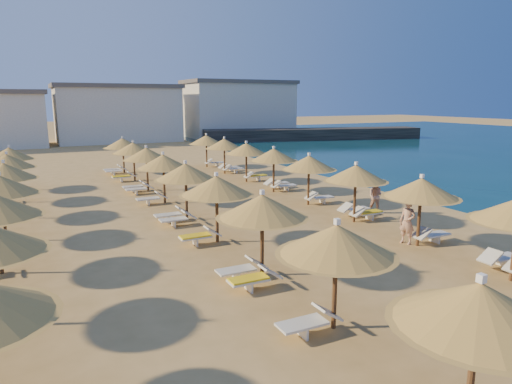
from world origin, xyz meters
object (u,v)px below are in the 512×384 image
beachgoer_b (377,197)px  parasol_row_west (200,179)px  parasol_row_east (331,169)px  beachgoer_a (407,222)px  jetty (314,134)px

beachgoer_b → parasol_row_west: bearing=-146.7°
parasol_row_east → beachgoer_a: size_ratio=21.47×
parasol_row_west → beachgoer_a: (6.42, -5.32, -1.32)m
jetty → beachgoer_a: 45.91m
parasol_row_east → beachgoer_b: 2.59m
jetty → parasol_row_east: (-22.11, -34.80, 1.43)m
jetty → parasol_row_west: size_ratio=0.81×
beachgoer_a → beachgoer_b: 4.61m
beachgoer_a → parasol_row_east: bearing=159.5°
jetty → beachgoer_b: 41.30m
beachgoer_a → jetty: bearing=132.6°
jetty → beachgoer_b: (-20.24, -36.00, 0.11)m
beachgoer_b → parasol_row_east: bearing=-171.3°
parasol_row_east → parasol_row_west: (-6.62, 0.00, 0.00)m
parasol_row_west → parasol_row_east: bearing=0.0°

